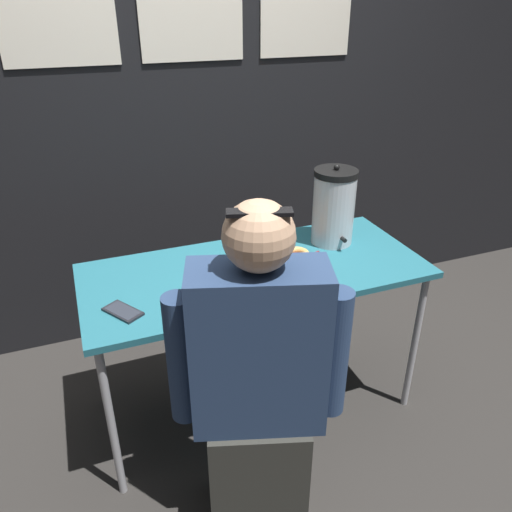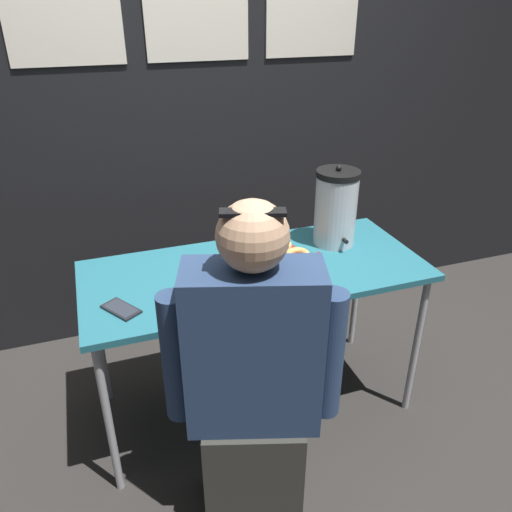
% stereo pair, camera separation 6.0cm
% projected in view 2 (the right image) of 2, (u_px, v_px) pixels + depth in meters
% --- Properties ---
extents(ground_plane, '(12.00, 12.00, 0.00)m').
position_uv_depth(ground_plane, '(256.00, 402.00, 2.54)').
color(ground_plane, '#2D2B28').
extents(back_wall, '(6.00, 0.11, 2.85)m').
position_uv_depth(back_wall, '(198.00, 82.00, 2.66)').
color(back_wall, black).
rests_on(back_wall, ground).
extents(folding_table, '(1.49, 0.65, 0.78)m').
position_uv_depth(folding_table, '(255.00, 279.00, 2.21)').
color(folding_table, '#236675').
rests_on(folding_table, ground).
extents(donut_box, '(0.56, 0.40, 0.05)m').
position_uv_depth(donut_box, '(257.00, 263.00, 2.17)').
color(donut_box, maroon).
rests_on(donut_box, folding_table).
extents(coffee_urn, '(0.20, 0.23, 0.39)m').
position_uv_depth(coffee_urn, '(336.00, 208.00, 2.32)').
color(coffee_urn, silver).
rests_on(coffee_urn, folding_table).
extents(cell_phone, '(0.15, 0.17, 0.01)m').
position_uv_depth(cell_phone, '(121.00, 309.00, 1.89)').
color(cell_phone, black).
rests_on(cell_phone, folding_table).
extents(person_seated, '(0.59, 0.35, 1.32)m').
position_uv_depth(person_seated, '(253.00, 386.00, 1.74)').
color(person_seated, '#33332D').
rests_on(person_seated, ground).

